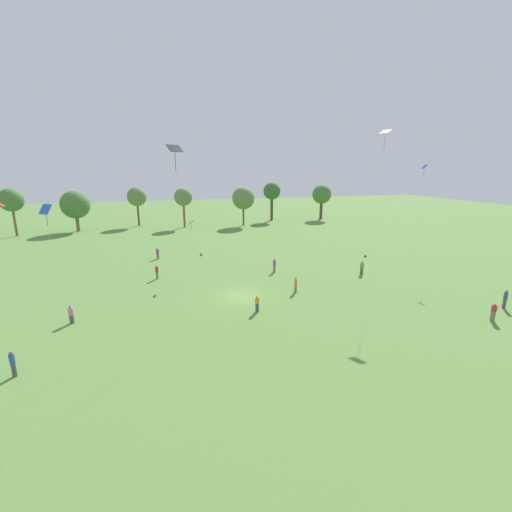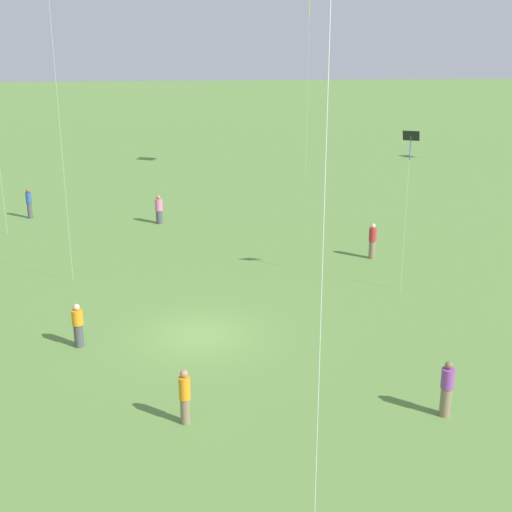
{
  "view_description": "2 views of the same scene",
  "coord_description": "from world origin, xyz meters",
  "px_view_note": "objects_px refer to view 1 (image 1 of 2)",
  "views": [
    {
      "loc": [
        -7.94,
        -33.83,
        13.39
      ],
      "look_at": [
        2.42,
        2.31,
        3.75
      ],
      "focal_mm": 24.0,
      "sensor_mm": 36.0,
      "label": 1
    },
    {
      "loc": [
        24.94,
        0.12,
        11.46
      ],
      "look_at": [
        1.38,
        2.02,
        3.6
      ],
      "focal_mm": 50.0,
      "sensor_mm": 36.0,
      "label": 2
    }
  ],
  "objects_px": {
    "person_8": "(257,304)",
    "kite_5": "(47,220)",
    "kite_4": "(191,225)",
    "kite_6": "(424,174)",
    "picnic_bag_1": "(365,256)",
    "person_1": "(494,312)",
    "person_4": "(71,314)",
    "person_7": "(505,299)",
    "person_0": "(158,254)",
    "person_6": "(13,364)",
    "person_2": "(274,266)",
    "person_5": "(157,272)",
    "person_3": "(296,285)",
    "kite_1": "(175,156)",
    "picnic_bag_0": "(201,255)",
    "kite_3": "(385,138)",
    "person_9": "(362,268)",
    "kite_2": "(2,206)"
  },
  "relations": [
    {
      "from": "person_1",
      "to": "kite_3",
      "type": "xyz_separation_m",
      "value": [
        -3.1,
        13.75,
        15.88
      ]
    },
    {
      "from": "person_2",
      "to": "person_5",
      "type": "xyz_separation_m",
      "value": [
        -15.0,
        1.32,
        0.0
      ]
    },
    {
      "from": "kite_3",
      "to": "picnic_bag_1",
      "type": "height_order",
      "value": "kite_3"
    },
    {
      "from": "person_0",
      "to": "person_3",
      "type": "height_order",
      "value": "person_3"
    },
    {
      "from": "person_0",
      "to": "person_1",
      "type": "xyz_separation_m",
      "value": [
        28.96,
        -31.06,
        0.0
      ]
    },
    {
      "from": "person_4",
      "to": "kite_4",
      "type": "distance_m",
      "value": 17.35
    },
    {
      "from": "person_3",
      "to": "person_7",
      "type": "height_order",
      "value": "person_7"
    },
    {
      "from": "person_8",
      "to": "kite_2",
      "type": "distance_m",
      "value": 44.06
    },
    {
      "from": "picnic_bag_0",
      "to": "kite_6",
      "type": "bearing_deg",
      "value": -25.24
    },
    {
      "from": "person_5",
      "to": "person_7",
      "type": "height_order",
      "value": "person_7"
    },
    {
      "from": "person_0",
      "to": "kite_4",
      "type": "distance_m",
      "value": 12.2
    },
    {
      "from": "kite_4",
      "to": "kite_2",
      "type": "bearing_deg",
      "value": -57.4
    },
    {
      "from": "person_5",
      "to": "person_7",
      "type": "bearing_deg",
      "value": 162.41
    },
    {
      "from": "kite_6",
      "to": "picnic_bag_1",
      "type": "xyz_separation_m",
      "value": [
        -4.12,
        5.68,
        -12.6
      ]
    },
    {
      "from": "person_3",
      "to": "kite_4",
      "type": "bearing_deg",
      "value": -166.81
    },
    {
      "from": "person_1",
      "to": "kite_5",
      "type": "xyz_separation_m",
      "value": [
        -34.92,
        1.55,
        9.52
      ]
    },
    {
      "from": "person_7",
      "to": "picnic_bag_0",
      "type": "distance_m",
      "value": 39.28
    },
    {
      "from": "person_7",
      "to": "kite_5",
      "type": "bearing_deg",
      "value": -3.09
    },
    {
      "from": "person_5",
      "to": "kite_5",
      "type": "distance_m",
      "value": 22.36
    },
    {
      "from": "person_8",
      "to": "kite_1",
      "type": "height_order",
      "value": "kite_1"
    },
    {
      "from": "person_8",
      "to": "kite_4",
      "type": "distance_m",
      "value": 15.3
    },
    {
      "from": "kite_2",
      "to": "person_8",
      "type": "bearing_deg",
      "value": -92.06
    },
    {
      "from": "person_9",
      "to": "kite_5",
      "type": "relative_size",
      "value": 0.16
    },
    {
      "from": "kite_4",
      "to": "kite_1",
      "type": "bearing_deg",
      "value": 56.73
    },
    {
      "from": "person_7",
      "to": "picnic_bag_0",
      "type": "xyz_separation_m",
      "value": [
        -26.07,
        29.38,
        -0.78
      ]
    },
    {
      "from": "person_3",
      "to": "person_9",
      "type": "relative_size",
      "value": 0.98
    },
    {
      "from": "person_8",
      "to": "kite_6",
      "type": "bearing_deg",
      "value": 100.28
    },
    {
      "from": "person_0",
      "to": "person_8",
      "type": "bearing_deg",
      "value": -129.84
    },
    {
      "from": "person_2",
      "to": "picnic_bag_1",
      "type": "relative_size",
      "value": 4.57
    },
    {
      "from": "person_9",
      "to": "kite_3",
      "type": "distance_m",
      "value": 15.97
    },
    {
      "from": "person_6",
      "to": "person_5",
      "type": "bearing_deg",
      "value": 49.77
    },
    {
      "from": "kite_4",
      "to": "kite_6",
      "type": "distance_m",
      "value": 31.75
    },
    {
      "from": "person_8",
      "to": "person_6",
      "type": "bearing_deg",
      "value": -83.17
    },
    {
      "from": "person_6",
      "to": "kite_3",
      "type": "bearing_deg",
      "value": 4.11
    },
    {
      "from": "person_2",
      "to": "person_5",
      "type": "distance_m",
      "value": 15.06
    },
    {
      "from": "person_6",
      "to": "picnic_bag_0",
      "type": "distance_m",
      "value": 33.29
    },
    {
      "from": "kite_3",
      "to": "kite_4",
      "type": "bearing_deg",
      "value": -89.74
    },
    {
      "from": "person_3",
      "to": "kite_1",
      "type": "distance_m",
      "value": 19.15
    },
    {
      "from": "person_7",
      "to": "person_8",
      "type": "bearing_deg",
      "value": -17.67
    },
    {
      "from": "person_5",
      "to": "kite_3",
      "type": "relative_size",
      "value": 0.1
    },
    {
      "from": "kite_5",
      "to": "kite_4",
      "type": "bearing_deg",
      "value": 141.63
    },
    {
      "from": "person_4",
      "to": "kite_6",
      "type": "relative_size",
      "value": 0.12
    },
    {
      "from": "person_0",
      "to": "person_6",
      "type": "xyz_separation_m",
      "value": [
        -9.38,
        -28.97,
        0.08
      ]
    },
    {
      "from": "person_8",
      "to": "kite_5",
      "type": "height_order",
      "value": "kite_5"
    },
    {
      "from": "person_3",
      "to": "kite_5",
      "type": "distance_m",
      "value": 24.88
    },
    {
      "from": "kite_5",
      "to": "kite_6",
      "type": "distance_m",
      "value": 44.4
    },
    {
      "from": "person_7",
      "to": "kite_1",
      "type": "xyz_separation_m",
      "value": [
        -30.63,
        4.56,
        13.35
      ]
    },
    {
      "from": "person_1",
      "to": "person_4",
      "type": "bearing_deg",
      "value": -179.84
    },
    {
      "from": "person_0",
      "to": "kite_1",
      "type": "bearing_deg",
      "value": -146.33
    },
    {
      "from": "person_8",
      "to": "kite_5",
      "type": "relative_size",
      "value": 0.15
    }
  ]
}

